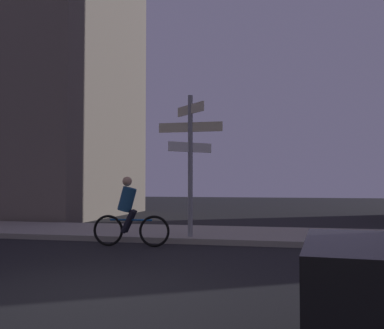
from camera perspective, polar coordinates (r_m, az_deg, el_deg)
ground_plane at (r=6.11m, az=-13.90°, el=-16.19°), size 80.00×80.00×0.00m
sidewalk_kerb at (r=12.16m, az=0.04°, el=-9.01°), size 40.00×3.25×0.14m
signpost at (r=10.87m, az=-0.22°, el=1.68°), size 1.63×0.91×3.52m
cyclist at (r=10.24m, az=-8.24°, el=-6.41°), size 1.82×0.35×1.61m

